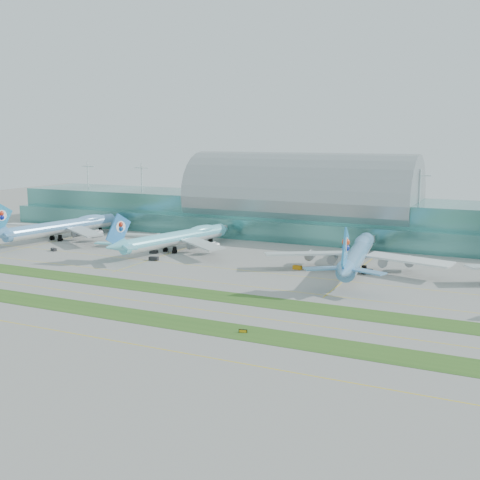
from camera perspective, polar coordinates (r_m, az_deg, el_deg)
The scene contains 17 objects.
ground at distance 204.47m, azimuth -6.64°, elevation -4.89°, with size 700.00×700.00×0.00m, color gray.
terminal at distance 316.57m, azimuth 5.74°, elevation 3.01°, with size 340.00×69.10×36.00m.
grass_strip_near at distance 182.25m, azimuth -11.32°, elevation -6.86°, with size 420.00×12.00×0.08m, color #2D591E.
grass_strip_far at distance 206.10m, azimuth -6.34°, elevation -4.75°, with size 420.00×12.00×0.08m, color #2D591E.
taxiline_a at distance 167.47m, azimuth -15.44°, elevation -8.55°, with size 420.00×0.35×0.01m, color yellow.
taxiline_b at distance 193.18m, azimuth -8.84°, elevation -5.83°, with size 420.00×0.35×0.01m, color yellow.
taxiline_c at distance 219.44m, azimuth -4.15°, elevation -3.82°, with size 420.00×0.35×0.01m, color yellow.
taxiline_d at distance 238.32m, azimuth -1.55°, elevation -2.69°, with size 420.00×0.35×0.01m, color yellow.
airliner_a at distance 316.09m, azimuth -16.44°, elevation 1.28°, with size 69.17×79.35×21.92m.
airliner_b at distance 273.75m, azimuth -6.03°, elevation 0.27°, with size 64.24×74.15×20.68m.
airliner_c at distance 236.93m, azimuth 11.07°, elevation -1.24°, with size 71.39×81.67×22.50m.
gse_b at distance 286.22m, azimuth -17.25°, elevation -0.87°, with size 2.96×1.55×1.32m, color black.
gse_c at distance 270.56m, azimuth -8.18°, elevation -1.11°, with size 3.66×1.88×1.45m, color black.
gse_d at distance 255.37m, azimuth -8.19°, elevation -1.75°, with size 3.95×1.89×1.60m, color black.
gse_e at distance 237.17m, azimuth 5.45°, elevation -2.61°, with size 3.38×1.78×1.54m, color orange.
gse_f at distance 233.84m, azimuth 12.01°, elevation -2.93°, with size 3.61×1.81×1.83m, color black.
taxiway_sign_east at distance 162.00m, azimuth 0.28°, elevation -8.64°, with size 2.30×0.76×0.98m.
Camera 1 is at (105.32, -167.35, 52.05)m, focal length 45.00 mm.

